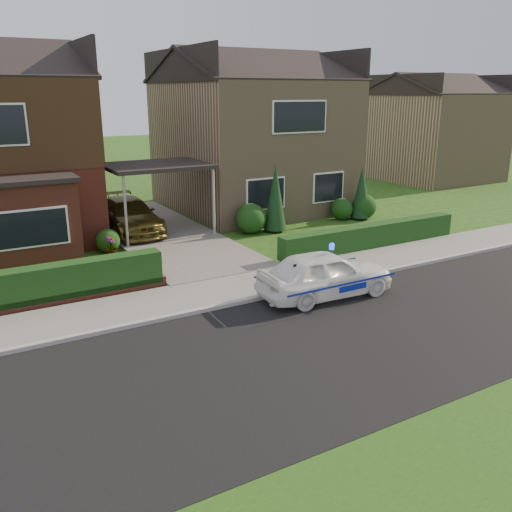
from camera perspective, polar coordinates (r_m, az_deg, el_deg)
ground at (r=12.38m, az=8.10°, el=-9.05°), size 120.00×120.00×0.00m
road at (r=12.38m, az=8.10°, el=-9.05°), size 60.00×6.00×0.02m
kerb at (r=14.65m, az=0.78°, el=-4.38°), size 60.00×0.16×0.12m
sidewalk at (r=15.51m, az=-1.21°, el=-3.19°), size 60.00×2.00×0.10m
driveway at (r=21.55m, az=-10.09°, el=2.37°), size 3.80×12.00×0.12m
house_right at (r=26.08m, az=-0.55°, el=13.17°), size 7.50×8.06×7.25m
carport_link at (r=21.01m, az=-10.41°, el=9.21°), size 3.80×3.00×2.77m
dwarf_wall at (r=14.96m, az=-23.53°, el=-4.91°), size 7.70×0.25×0.36m
hedge_left at (r=15.17m, az=-23.52°, el=-5.35°), size 7.50×0.55×0.90m
hedge_right at (r=19.73m, az=11.92°, el=0.73°), size 7.50×0.55×0.80m
shrub_left_mid at (r=18.83m, az=-19.84°, el=1.38°), size 1.32×1.32×1.32m
shrub_left_near at (r=19.49m, az=-15.34°, el=1.57°), size 0.84×0.84×0.84m
shrub_right_near at (r=21.29m, az=-0.54°, el=3.96°), size 1.20×1.20×1.20m
shrub_right_mid at (r=23.94m, az=9.01°, el=4.92°), size 0.96×0.96×0.96m
shrub_right_far at (r=24.34m, az=11.30°, el=5.14°), size 1.08×1.08×1.08m
conifer_a at (r=21.48m, az=2.05°, el=5.97°), size 0.90×0.90×2.60m
conifer_b at (r=24.10m, az=11.02°, el=6.40°), size 0.90×0.90×2.20m
neighbour_right at (r=36.67m, az=17.94°, el=11.80°), size 6.50×7.00×5.20m
police_car at (r=14.77m, az=7.30°, el=-1.92°), size 3.48×3.86×1.45m
driveway_car at (r=21.67m, az=-13.26°, el=4.18°), size 1.83×4.45×1.29m
potted_plant_a at (r=18.58m, az=-20.20°, el=0.23°), size 0.46×0.37×0.75m
potted_plant_b at (r=15.87m, az=-18.83°, el=-2.33°), size 0.56×0.55×0.79m
potted_plant_c at (r=18.75m, az=-15.00°, el=0.86°), size 0.58×0.58×0.76m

